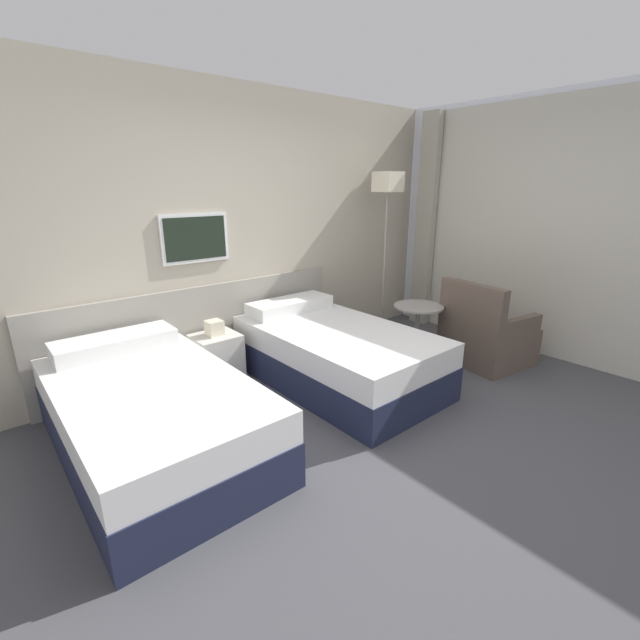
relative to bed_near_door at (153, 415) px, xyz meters
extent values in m
plane|color=#47474C|center=(1.38, -0.97, -0.28)|extent=(16.00, 16.00, 0.00)
cube|color=#B7AD99|center=(1.38, 1.03, 1.07)|extent=(10.00, 0.06, 2.70)
cube|color=gray|center=(0.86, 0.98, 0.17)|extent=(3.00, 0.04, 0.88)
cube|color=white|center=(0.86, 0.98, 1.06)|extent=(0.64, 0.03, 0.44)
cube|color=black|center=(0.86, 0.96, 1.06)|extent=(0.58, 0.01, 0.38)
cube|color=white|center=(3.98, -1.24, 1.07)|extent=(0.06, 4.46, 2.70)
cube|color=beige|center=(3.93, -1.24, 1.04)|extent=(0.03, 4.11, 2.64)
cube|color=#A8A393|center=(3.85, 0.65, 1.04)|extent=(0.10, 0.24, 2.64)
cube|color=#1E233D|center=(0.00, -0.02, -0.12)|extent=(1.12, 1.94, 0.31)
cube|color=white|center=(0.00, -0.02, 0.15)|extent=(1.11, 1.92, 0.22)
cube|color=white|center=(0.00, 0.72, 0.32)|extent=(0.90, 0.34, 0.13)
cube|color=#1E233D|center=(1.72, -0.02, -0.12)|extent=(1.12, 1.94, 0.31)
cube|color=white|center=(1.72, -0.02, 0.15)|extent=(1.11, 1.92, 0.22)
cube|color=white|center=(1.72, 0.72, 0.32)|extent=(0.90, 0.34, 0.13)
cube|color=beige|center=(0.86, 0.73, -0.04)|extent=(0.41, 0.37, 0.46)
cube|color=beige|center=(0.86, 0.73, 0.26)|extent=(0.14, 0.14, 0.14)
cylinder|color=#9E9993|center=(3.01, 0.58, -0.27)|extent=(0.24, 0.24, 0.02)
cylinder|color=#9E9993|center=(3.01, 0.58, 0.59)|extent=(0.02, 0.02, 1.70)
cube|color=beige|center=(3.01, 0.58, 1.55)|extent=(0.26, 0.26, 0.22)
cylinder|color=gray|center=(2.75, -0.14, -0.27)|extent=(0.33, 0.33, 0.01)
cylinder|color=gray|center=(2.75, -0.14, 0.02)|extent=(0.05, 0.05, 0.56)
cylinder|color=gray|center=(2.75, -0.14, 0.31)|extent=(0.51, 0.51, 0.02)
cube|color=brown|center=(3.26, -0.67, -0.08)|extent=(0.83, 0.84, 0.38)
cube|color=brown|center=(2.95, -0.63, 0.36)|extent=(0.21, 0.75, 0.50)
cube|color=brown|center=(3.22, -1.00, 0.20)|extent=(0.63, 0.18, 0.18)
cube|color=brown|center=(3.31, -0.35, 0.20)|extent=(0.63, 0.18, 0.18)
camera|label=1|loc=(-0.81, -2.75, 1.52)|focal=24.00mm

